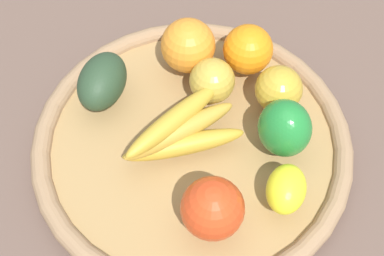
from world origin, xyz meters
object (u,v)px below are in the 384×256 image
at_px(apple_0, 279,89).
at_px(banana_bunch, 179,132).
at_px(lemon_0, 286,189).
at_px(apple_2, 213,208).
at_px(orange_0, 188,46).
at_px(avocado, 102,81).
at_px(orange_1, 248,49).
at_px(apple_1, 212,81).
at_px(bell_pepper, 285,128).

bearing_deg(apple_0, banana_bunch, 154.71).
xyz_separation_m(banana_bunch, apple_0, (0.14, -0.06, 0.01)).
relative_size(lemon_0, apple_0, 1.01).
bearing_deg(apple_0, lemon_0, -142.20).
bearing_deg(apple_0, apple_2, -168.77).
bearing_deg(orange_0, apple_2, -134.52).
bearing_deg(orange_0, banana_bunch, -145.75).
relative_size(lemon_0, orange_0, 0.84).
xyz_separation_m(avocado, apple_0, (0.14, -0.20, 0.00)).
xyz_separation_m(orange_1, apple_1, (-0.07, 0.01, -0.00)).
relative_size(bell_pepper, lemon_0, 1.25).
bearing_deg(bell_pepper, orange_0, 6.07).
relative_size(banana_bunch, bell_pepper, 2.02).
xyz_separation_m(orange_1, avocado, (-0.17, 0.13, -0.00)).
height_order(banana_bunch, orange_0, orange_0).
bearing_deg(orange_0, bell_pepper, -100.20).
bearing_deg(bell_pepper, apple_0, -34.74).
bearing_deg(orange_0, apple_0, -81.72).
height_order(banana_bunch, avocado, avocado).
bearing_deg(apple_0, orange_0, 98.28).
distance_m(avocado, apple_0, 0.24).
height_order(lemon_0, orange_1, orange_1).
bearing_deg(banana_bunch, apple_1, 9.97).
bearing_deg(bell_pepper, apple_2, 104.60).
xyz_separation_m(apple_0, orange_0, (-0.02, 0.14, 0.01)).
bearing_deg(banana_bunch, apple_2, -121.68).
bearing_deg(apple_1, avocado, 129.10).
relative_size(bell_pepper, orange_1, 1.15).
relative_size(bell_pepper, apple_0, 1.27).
xyz_separation_m(bell_pepper, avocado, (-0.09, 0.24, -0.01)).
height_order(apple_2, orange_0, orange_0).
distance_m(avocado, orange_0, 0.13).
distance_m(orange_1, apple_1, 0.08).
height_order(lemon_0, apple_2, apple_2).
bearing_deg(avocado, bell_pepper, -70.34).
height_order(lemon_0, orange_0, orange_0).
relative_size(orange_1, apple_2, 0.94).
height_order(lemon_0, apple_1, apple_1).
height_order(lemon_0, avocado, avocado).
distance_m(lemon_0, apple_2, 0.10).
bearing_deg(apple_1, orange_0, 68.86).
bearing_deg(banana_bunch, orange_1, 3.09).
relative_size(banana_bunch, lemon_0, 2.52).
xyz_separation_m(lemon_0, apple_1, (0.07, 0.17, 0.01)).
distance_m(bell_pepper, apple_2, 0.15).
xyz_separation_m(apple_2, apple_0, (0.20, 0.04, -0.01)).
height_order(bell_pepper, orange_1, bell_pepper).
height_order(avocado, orange_0, orange_0).
distance_m(banana_bunch, orange_0, 0.14).
distance_m(banana_bunch, orange_1, 0.17).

